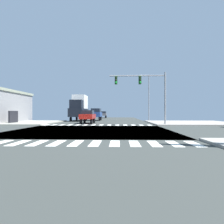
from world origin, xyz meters
TOP-DOWN VIEW (x-y plane):
  - ground at (0.00, 0.00)m, footprint 90.00×90.00m
  - sidewalk_corner_ne at (13.00, 12.00)m, footprint 12.00×12.00m
  - sidewalk_corner_nw at (-13.00, 12.00)m, footprint 12.00×12.00m
  - crosswalk_near at (-0.25, -7.30)m, footprint 13.50×2.00m
  - crosswalk_far at (-0.25, 7.30)m, footprint 13.50×2.00m
  - traffic_signal_mast at (5.46, 7.05)m, footprint 6.96×0.55m
  - street_lamp at (7.59, 18.25)m, footprint 1.78×0.32m
  - sedan_queued_2 at (-2.00, 38.65)m, footprint 1.80×4.30m
  - suv_leading_2 at (-2.00, 21.09)m, footprint 1.96×4.60m
  - sedan_middle_4 at (-2.00, 10.73)m, footprint 1.80×4.30m
  - box_truck_inner_2 at (-5.00, 19.41)m, footprint 2.40×7.20m

SIDE VIEW (x-z plane):
  - ground at x=0.00m, z-range -0.05..0.00m
  - crosswalk_near at x=-0.25m, z-range 0.00..0.01m
  - crosswalk_far at x=-0.25m, z-range 0.00..0.01m
  - sidewalk_corner_ne at x=13.00m, z-range 0.00..0.14m
  - sidewalk_corner_nw at x=-13.00m, z-range 0.00..0.14m
  - sedan_queued_2 at x=-2.00m, z-range 0.18..2.06m
  - sedan_middle_4 at x=-2.00m, z-range 0.18..2.06m
  - suv_leading_2 at x=-2.00m, z-range 0.22..2.56m
  - box_truck_inner_2 at x=-5.00m, z-range 0.14..4.99m
  - traffic_signal_mast at x=5.46m, z-range 1.57..8.09m
  - street_lamp at x=7.59m, z-range 0.80..9.17m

